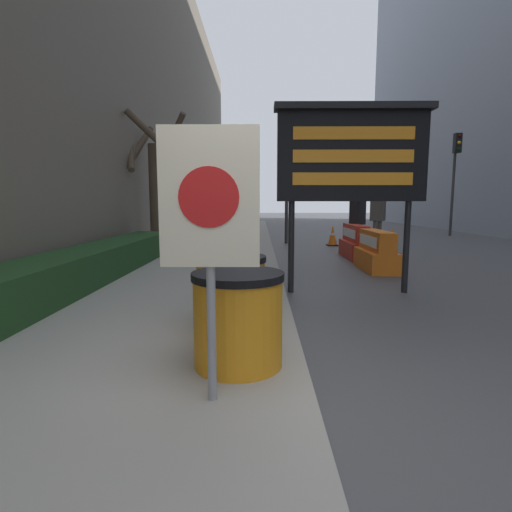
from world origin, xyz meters
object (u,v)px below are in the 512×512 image
(barrel_drum_foreground, at_px, (238,319))
(pedestrian_worker, at_px, (357,218))
(traffic_cone_near, at_px, (333,236))
(jersey_barrier_orange_near, at_px, (376,253))
(traffic_cone_mid, at_px, (392,241))
(warning_sign, at_px, (210,216))
(traffic_light_far_side, at_px, (456,163))
(barrel_drum_middle, at_px, (231,292))
(traffic_light_near_curb, at_px, (287,172))
(jersey_barrier_red_striped, at_px, (355,243))
(message_board, at_px, (352,156))
(pedestrian_passerby, at_px, (378,215))

(barrel_drum_foreground, relative_size, pedestrian_worker, 0.43)
(traffic_cone_near, bearing_deg, jersey_barrier_orange_near, -89.55)
(traffic_cone_near, bearing_deg, traffic_cone_mid, -61.89)
(warning_sign, height_order, traffic_light_far_side, traffic_light_far_side)
(traffic_cone_near, bearing_deg, barrel_drum_middle, -106.29)
(warning_sign, relative_size, traffic_light_near_curb, 0.51)
(jersey_barrier_red_striped, bearing_deg, barrel_drum_foreground, -109.90)
(jersey_barrier_orange_near, relative_size, traffic_light_near_curb, 0.46)
(traffic_cone_mid, relative_size, traffic_light_near_curb, 0.22)
(barrel_drum_foreground, bearing_deg, traffic_cone_mid, 64.46)
(traffic_cone_mid, bearing_deg, traffic_cone_near, 118.11)
(jersey_barrier_orange_near, height_order, pedestrian_worker, pedestrian_worker)
(barrel_drum_middle, distance_m, pedestrian_worker, 7.89)
(barrel_drum_foreground, distance_m, message_board, 4.07)
(traffic_light_near_curb, bearing_deg, warning_sign, -96.12)
(traffic_cone_near, height_order, traffic_cone_mid, traffic_cone_mid)
(jersey_barrier_red_striped, relative_size, traffic_light_near_curb, 0.49)
(traffic_light_near_curb, xyz_separation_m, pedestrian_passerby, (3.13, -0.58, -1.51))
(traffic_light_far_side, bearing_deg, traffic_light_near_curb, -155.49)
(jersey_barrier_red_striped, height_order, traffic_light_far_side, traffic_light_far_side)
(warning_sign, relative_size, pedestrian_passerby, 1.02)
(traffic_light_far_side, bearing_deg, jersey_barrier_red_striped, -129.61)
(warning_sign, height_order, pedestrian_worker, warning_sign)
(traffic_cone_near, bearing_deg, warning_sign, -104.13)
(barrel_drum_middle, relative_size, warning_sign, 0.43)
(jersey_barrier_red_striped, height_order, traffic_light_near_curb, traffic_light_near_curb)
(barrel_drum_foreground, distance_m, traffic_cone_mid, 9.22)
(jersey_barrier_red_striped, xyz_separation_m, pedestrian_passerby, (1.53, 3.24, 0.65))
(jersey_barrier_red_striped, relative_size, traffic_light_far_side, 0.39)
(jersey_barrier_orange_near, height_order, traffic_light_far_side, traffic_light_far_side)
(traffic_cone_near, bearing_deg, traffic_light_near_curb, 155.91)
(traffic_cone_near, bearing_deg, traffic_light_far_side, 34.49)
(jersey_barrier_orange_near, bearing_deg, barrel_drum_middle, -122.11)
(jersey_barrier_orange_near, distance_m, jersey_barrier_red_striped, 1.99)
(message_board, relative_size, traffic_light_far_side, 0.67)
(jersey_barrier_red_striped, height_order, traffic_cone_mid, jersey_barrier_red_striped)
(barrel_drum_foreground, distance_m, barrel_drum_middle, 1.01)
(traffic_light_far_side, bearing_deg, jersey_barrier_orange_near, -123.05)
(barrel_drum_foreground, distance_m, pedestrian_worker, 8.77)
(traffic_cone_mid, bearing_deg, barrel_drum_middle, -119.31)
(barrel_drum_foreground, distance_m, jersey_barrier_orange_near, 6.22)
(pedestrian_worker, distance_m, pedestrian_passerby, 2.89)
(barrel_drum_middle, bearing_deg, traffic_cone_mid, 60.69)
(traffic_cone_near, bearing_deg, barrel_drum_foreground, -104.17)
(message_board, relative_size, traffic_cone_mid, 3.85)
(traffic_light_near_curb, bearing_deg, traffic_light_far_side, 24.51)
(jersey_barrier_red_striped, distance_m, traffic_cone_mid, 1.44)
(barrel_drum_middle, distance_m, traffic_cone_near, 10.10)
(barrel_drum_middle, xyz_separation_m, traffic_light_near_curb, (1.27, 10.39, 2.03))
(jersey_barrier_orange_near, height_order, traffic_light_near_curb, traffic_light_near_curb)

